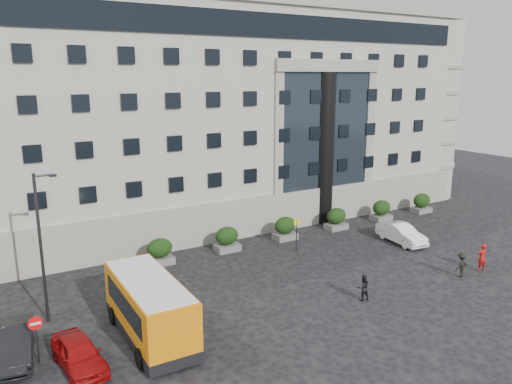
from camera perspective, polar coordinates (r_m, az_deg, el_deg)
ground at (r=30.55m, az=1.56°, el=-11.41°), size 120.00×120.00×0.00m
civic_building at (r=50.15m, az=-6.15°, el=8.88°), size 44.00×24.00×18.00m
entrance_column at (r=43.60m, az=7.72°, el=4.88°), size 1.80×1.80×13.00m
hedge_a at (r=35.12m, az=-10.93°, el=-6.67°), size 1.80×1.26×1.84m
hedge_b at (r=37.07m, az=-3.34°, el=-5.37°), size 1.80×1.26×1.84m
hedge_c at (r=39.61m, az=3.36°, el=-4.14°), size 1.80×1.26×1.84m
hedge_d at (r=42.64m, az=9.16°, el=-3.03°), size 1.80×1.26×1.84m
hedge_e at (r=46.05m, az=14.14°, el=-2.04°), size 1.80×1.26×1.84m
hedge_f at (r=49.78m, az=18.40°, el=-1.19°), size 1.80×1.26×1.84m
street_lamp at (r=27.87m, az=-23.29°, el=-5.36°), size 1.16×0.18×8.00m
bus_stop_sign at (r=36.69m, az=4.67°, el=-4.28°), size 0.50×0.08×2.52m
no_entry_sign at (r=25.04m, az=-23.84°, el=-14.26°), size 0.64×0.16×2.32m
minibus at (r=25.65m, az=-12.10°, el=-12.61°), size 2.85×7.36×3.06m
parked_car_a at (r=24.50m, az=-19.58°, el=-17.03°), size 2.05×4.24×1.39m
parked_car_b at (r=26.27m, az=-25.98°, el=-15.32°), size 2.27×4.83×1.53m
white_taxi at (r=40.45m, az=16.27°, el=-4.58°), size 1.98×4.59×1.47m
pedestrian_a at (r=36.64m, az=24.41°, el=-6.80°), size 0.73×0.53×1.86m
pedestrian_b at (r=29.95m, az=12.14°, el=-10.63°), size 0.87×0.74×1.55m
pedestrian_c at (r=35.05m, az=22.41°, el=-7.69°), size 1.13×0.74×1.65m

